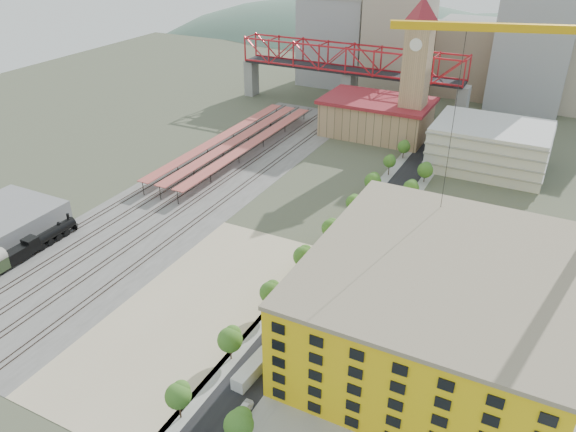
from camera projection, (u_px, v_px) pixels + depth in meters
The scene contains 29 objects.
ground at pixel (282, 243), 136.74m from camera, with size 400.00×400.00×0.00m, color #474C38.
ballast_strip at pixel (201, 186), 164.80m from camera, with size 36.00×165.00×0.06m, color #605E59.
dirt_lot at pixel (193, 310), 113.71m from camera, with size 28.00×67.00×0.06m, color tan.
street_asphalt at pixel (366, 230), 142.05m from camera, with size 12.00×170.00×0.06m, color black.
sidewalk_west at pixel (345, 225), 144.25m from camera, with size 3.00×170.00×0.04m, color gray.
sidewalk_east at pixel (386, 235), 139.85m from camera, with size 3.00×170.00×0.04m, color gray.
construction_pad at pixel (448, 351), 103.10m from camera, with size 50.00×90.00×0.06m, color gray.
rail_tracks at pixel (196, 184), 165.47m from camera, with size 26.56×160.00×0.18m.
platform_canopies at pixel (236, 140), 186.39m from camera, with size 16.00×80.00×4.12m.
station_hall at pixel (376, 117), 199.62m from camera, with size 38.00×24.00×13.10m.
clock_tower at pixel (418, 59), 182.31m from camera, with size 12.00×12.00×52.00m.
parking_garage at pixel (490, 146), 173.69m from camera, with size 34.00×26.00×14.00m, color silver.
truss_bridge at pixel (350, 62), 219.76m from camera, with size 94.00×9.60×25.60m.
construction_building at pixel (439, 305), 99.81m from camera, with size 44.60×50.60×18.80m.
street_trees at pixel (351, 249), 134.25m from camera, with size 15.40×124.40×8.00m.
skyline at pixel (456, 42), 234.04m from camera, with size 133.00×46.00×60.00m.
distant_hills at pixel (533, 178), 359.89m from camera, with size 647.00×264.00×227.00m.
locomotive at pixel (43, 240), 133.91m from camera, with size 2.86×22.10×5.52m.
site_trailer_a at pixel (252, 369), 97.13m from camera, with size 2.50×9.50×2.60m, color silver.
site_trailer_b at pixel (287, 325), 107.33m from camera, with size 2.70×10.26×2.81m, color silver.
site_trailer_c at pixel (311, 295), 116.01m from camera, with size 2.57×9.76×2.67m, color silver.
site_trailer_d at pixel (338, 261), 127.43m from camera, with size 2.36×8.97×2.45m, color silver.
car_1 at pixel (300, 291), 118.18m from camera, with size 1.51×4.33×1.43m, color gray.
car_2 at pixel (287, 306), 113.51m from camera, with size 2.62×5.68×1.58m, color black.
car_3 at pixel (372, 204), 153.21m from camera, with size 1.84×4.52×1.31m, color navy.
car_4 at pixel (243, 410), 89.88m from camera, with size 1.79×4.46×1.52m, color white.
car_5 at pixel (350, 267), 126.11m from camera, with size 1.62×4.63×1.53m, color #ACACB2.
car_6 at pixel (379, 228), 141.54m from camera, with size 2.49×5.39×1.50m, color black.
car_7 at pixel (409, 188), 162.12m from camera, with size 2.07×5.08×1.47m, color navy.
Camera 1 is at (54.53, -103.45, 71.19)m, focal length 35.00 mm.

